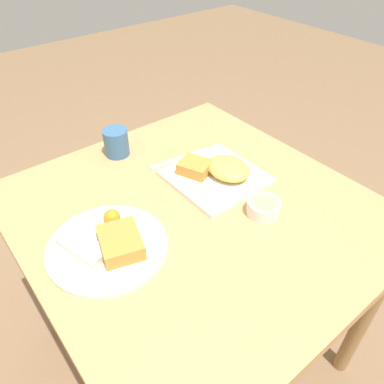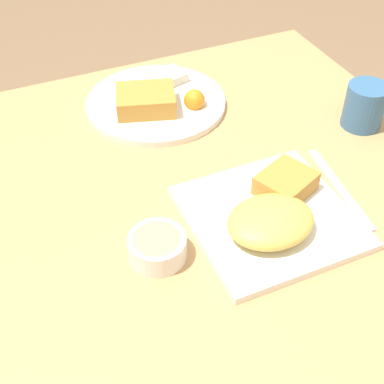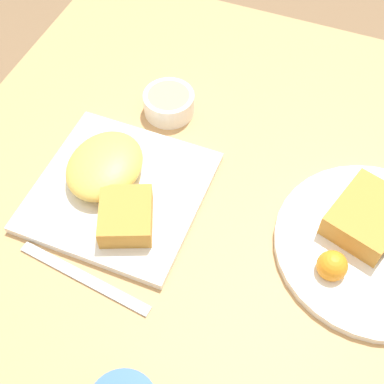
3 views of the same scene
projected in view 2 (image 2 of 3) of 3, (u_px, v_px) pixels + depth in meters
The scene contains 6 objects.
dining_table at pixel (201, 217), 1.01m from camera, with size 0.94×0.90×0.74m.
plate_square_near at pixel (272, 214), 0.86m from camera, with size 0.26×0.26×0.06m.
plate_oval_far at pixel (155, 100), 1.12m from camera, with size 0.29×0.29×0.05m.
sauce_ramekin at pixel (157, 247), 0.81m from camera, with size 0.09×0.09×0.04m.
butter_knife at pixel (340, 188), 0.94m from camera, with size 0.04×0.22×0.00m.
coffee_mug at pixel (364, 106), 1.05m from camera, with size 0.08×0.08×0.09m.
Camera 2 is at (-0.30, -0.64, 1.38)m, focal length 50.00 mm.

